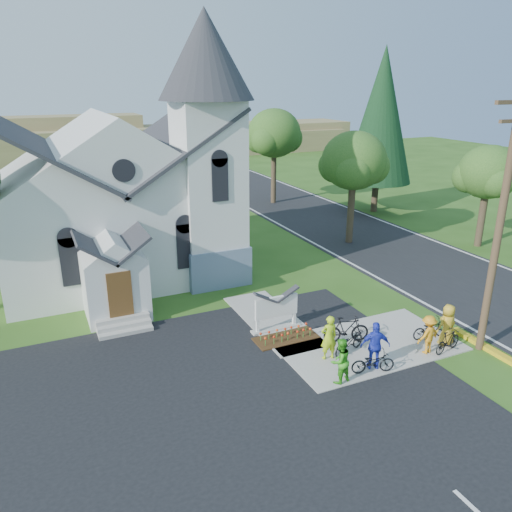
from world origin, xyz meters
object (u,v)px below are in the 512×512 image
church_sign (276,307)px  cyclist_4 (447,325)px  cyclist_0 (329,337)px  utility_pole (503,214)px  cyclist_1 (340,361)px  cyclist_3 (428,334)px  bike_4 (430,329)px  cyclist_2 (375,346)px  bike_0 (373,362)px  bike_2 (349,342)px  bike_1 (346,329)px  bike_3 (448,341)px

church_sign → cyclist_4: cyclist_4 is taller
cyclist_0 → church_sign: bearing=-69.4°
utility_pole → church_sign: bearing=144.4°
cyclist_0 → cyclist_1: size_ratio=1.07×
utility_pole → cyclist_3: utility_pole is taller
bike_4 → cyclist_2: bearing=110.6°
bike_0 → cyclist_2: bearing=-28.7°
bike_4 → bike_2: bearing=89.7°
bike_0 → cyclist_2: size_ratio=0.87×
bike_0 → cyclist_1: (-1.40, 0.00, 0.41)m
bike_2 → cyclist_3: 2.99m
church_sign → bike_4: church_sign is taller
cyclist_2 → bike_2: cyclist_2 is taller
cyclist_1 → cyclist_3: bearing=173.6°
bike_0 → cyclist_3: (2.73, 0.28, 0.35)m
utility_pole → cyclist_2: bearing=173.7°
church_sign → bike_4: bearing=-32.1°
bike_0 → bike_4: size_ratio=0.99×
utility_pole → cyclist_2: (-4.73, 0.52, -4.44)m
cyclist_1 → cyclist_2: bearing=177.4°
bike_1 → bike_3: (3.12, -2.22, -0.11)m
bike_0 → bike_3: bearing=-73.8°
utility_pole → bike_4: utility_pole is taller
bike_1 → bike_4: 3.46m
church_sign → cyclist_0: (0.70, -2.93, -0.10)m
bike_0 → cyclist_3: cyclist_3 is taller
bike_2 → utility_pole: bearing=-129.4°
church_sign → cyclist_4: 6.74m
bike_1 → bike_4: (3.26, -1.13, -0.14)m
cyclist_3 → utility_pole: bearing=158.6°
cyclist_2 → bike_4: size_ratio=1.14×
utility_pole → cyclist_1: bearing=177.3°
church_sign → cyclist_1: church_sign is taller
bike_1 → cyclist_1: bearing=156.3°
bike_1 → cyclist_0: bearing=135.0°
cyclist_0 → bike_1: size_ratio=0.95×
church_sign → bike_3: bearing=-40.7°
church_sign → cyclist_2: size_ratio=1.21×
utility_pole → bike_1: size_ratio=5.41×
church_sign → bike_3: (5.12, -4.40, -0.53)m
church_sign → cyclist_3: (4.35, -4.12, -0.21)m
church_sign → bike_0: bearing=-69.8°
bike_4 → cyclist_1: bearing=108.5°
bike_0 → cyclist_1: cyclist_1 is taller
cyclist_0 → bike_4: bearing=-177.5°
church_sign → bike_0: 4.72m
utility_pole → cyclist_4: bearing=144.7°
cyclist_1 → bike_2: bearing=-143.6°
cyclist_0 → bike_2: bearing=-170.6°
utility_pole → cyclist_0: bearing=163.2°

